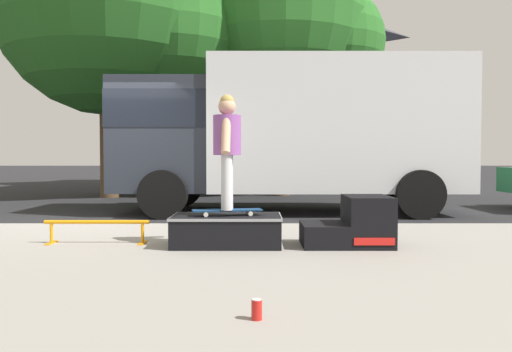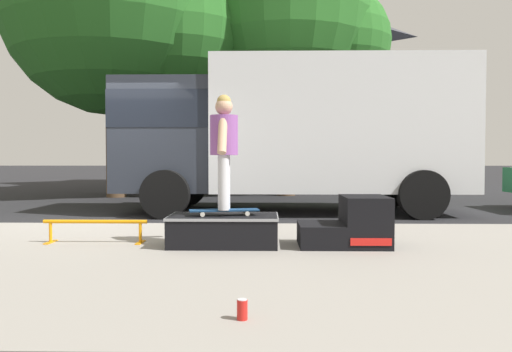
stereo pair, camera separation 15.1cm
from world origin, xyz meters
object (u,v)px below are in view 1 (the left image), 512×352
Objects in this scene: soda_can at (256,309)px; street_tree_neighbour at (290,26)px; skateboard at (227,211)px; grind_rail at (96,227)px; box_truck at (286,130)px; street_tree_main at (121,9)px; kicker_ramp at (353,225)px; skate_box at (226,229)px; skater_kid at (226,142)px.

soda_can is 12.85m from street_tree_neighbour.
grind_rail is at bearing 173.91° from skateboard.
street_tree_neighbour reaches higher than box_truck.
street_tree_main reaches higher than box_truck.
street_tree_neighbour reaches higher than kicker_ramp.
skate_box is 0.95× the size of skater_kid.
skateboard is at bearing 180.00° from skater_kid.
grind_rail reaches higher than soda_can.
skateboard is at bearing -101.56° from box_truck.
grind_rail is at bearing 174.72° from skate_box.
soda_can is at bearing -95.00° from street_tree_neighbour.
kicker_ramp is 4.82m from box_truck.
street_tree_main is at bearing 112.06° from skateboard.
skateboard is at bearing -67.94° from street_tree_main.
grind_rail is 3.29m from soda_can.
box_truck is at bearing 78.44° from skateboard.
kicker_ramp is 2.95m from grind_rail.
skater_kid is 0.17× the size of street_tree_neighbour.
skateboard is (0.01, -0.02, 0.21)m from skate_box.
skater_kid reaches higher than soda_can.
street_tree_main is at bearing 108.85° from soda_can.
skater_kid is 0.15× the size of street_tree_main.
grind_rail is 1.81m from skater_kid.
skate_box is at bearing 108.15° from skateboard.
street_tree_main is at bearing -171.08° from street_tree_neighbour.
soda_can is (-1.10, -2.58, -0.17)m from kicker_ramp.
skater_kid reaches higher than kicker_ramp.
kicker_ramp is at bearing -2.72° from grind_rail.
street_tree_neighbour reaches higher than skateboard.
skate_box is 0.14× the size of street_tree_main.
street_tree_main reaches higher than skateboard.
street_tree_main reaches higher than grind_rail.
skater_kid is (0.01, -0.02, 0.98)m from skate_box.
skateboard is 2.60m from soda_can.
kicker_ramp is 0.82× the size of grind_rail.
grind_rail is at bearing 124.25° from soda_can.
soda_can is (0.33, -2.55, -1.11)m from skater_kid.
street_tree_neighbour is (2.89, 9.13, 4.75)m from grind_rail.
skater_kid is 2.80m from soda_can.
grind_rail is 0.18× the size of box_truck.
box_truck reaches higher than skater_kid.
street_tree_neighbour is at bearing 81.58° from skate_box.
skater_kid is (-1.43, -0.02, 0.94)m from kicker_ramp.
box_truck is (0.95, 4.61, 1.40)m from skate_box.
kicker_ramp is 1.71m from skater_kid.
skater_kid is at bearing -98.36° from street_tree_neighbour.
box_truck is 6.91m from street_tree_main.
skater_kid is 0.19× the size of box_truck.
skater_kid reaches higher than skateboard.
soda_can is 7.37m from box_truck.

